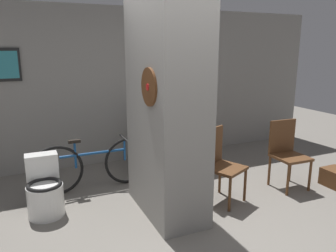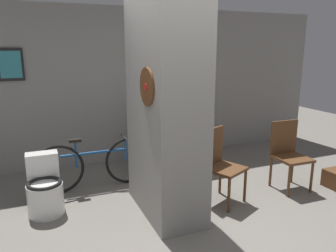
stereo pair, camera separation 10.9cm
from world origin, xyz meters
The scene contains 10 objects.
ground_plane centered at (0.00, 0.00, 0.00)m, with size 14.00×14.00×0.00m, color slate.
wall_back centered at (0.00, 2.63, 1.30)m, with size 8.00×0.09×2.60m.
pillar_center centered at (0.05, 0.61, 1.30)m, with size 0.61×1.22×2.60m.
counter_shelf centered at (0.73, 1.82, 0.46)m, with size 1.13×0.44×0.91m.
toilet centered at (-1.30, 1.11, 0.29)m, with size 0.42×0.58×0.68m.
chair_near_pillar centered at (0.79, 0.58, 0.52)m, with size 0.58×0.58×0.95m.
chair_by_doorway centered at (1.90, 0.58, 0.52)m, with size 0.45×0.45×0.95m.
bicycle centered at (-0.62, 1.58, 0.36)m, with size 1.67×0.42×0.74m.
bottle_tall centered at (0.87, 1.91, 1.02)m, with size 0.07×0.07×0.29m.
bottle_short centered at (0.98, 1.74, 0.99)m, with size 0.06×0.06×0.23m.
Camera 2 is at (-1.32, -2.81, 1.94)m, focal length 35.00 mm.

